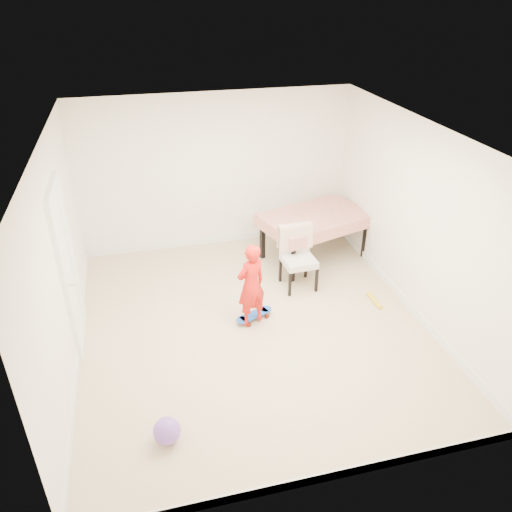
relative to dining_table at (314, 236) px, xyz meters
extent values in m
plane|color=tan|center=(-1.43, -1.57, -0.39)|extent=(5.00, 5.00, 0.00)
cube|color=white|center=(-1.43, -1.57, 2.19)|extent=(4.50, 5.00, 0.04)
cube|color=white|center=(-1.43, 0.91, 0.91)|extent=(4.50, 0.04, 2.60)
cube|color=white|center=(-1.43, -4.05, 0.91)|extent=(4.50, 0.04, 2.60)
cube|color=white|center=(-3.66, -1.57, 0.91)|extent=(0.04, 5.00, 2.60)
cube|color=white|center=(0.80, -1.57, 0.91)|extent=(0.04, 5.00, 2.60)
cube|color=white|center=(-3.65, -1.27, 0.63)|extent=(0.11, 0.94, 2.11)
cube|color=white|center=(-1.43, 0.92, -0.33)|extent=(4.50, 0.02, 0.12)
cube|color=white|center=(-1.43, -4.06, -0.33)|extent=(4.50, 0.02, 0.12)
cube|color=white|center=(-3.67, -1.57, -0.33)|extent=(0.02, 5.00, 0.12)
cube|color=white|center=(0.81, -1.57, -0.33)|extent=(0.02, 5.00, 0.12)
imported|color=red|center=(-1.44, -1.54, 0.19)|extent=(0.50, 0.42, 1.17)
sphere|color=#7C51C4|center=(-2.72, -3.24, -0.25)|extent=(0.28, 0.28, 0.28)
cylinder|color=yellow|center=(0.41, -1.47, -0.36)|extent=(0.07, 0.40, 0.06)
camera|label=1|loc=(-2.70, -6.85, 3.73)|focal=35.00mm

